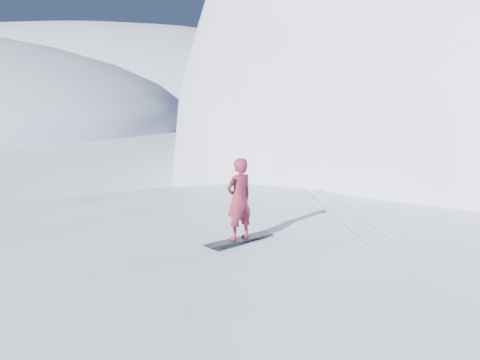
{
  "coord_description": "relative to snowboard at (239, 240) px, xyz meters",
  "views": [
    {
      "loc": [
        -2.9,
        -8.66,
        5.67
      ],
      "look_at": [
        -3.13,
        3.12,
        3.5
      ],
      "focal_mm": 40.0,
      "sensor_mm": 36.0,
      "label": 1
    }
  ],
  "objects": [
    {
      "name": "wind_bumps",
      "position": [
        2.57,
        -0.0,
        -2.41
      ],
      "size": [
        16.0,
        14.4,
        1.0
      ],
      "color": "white",
      "rests_on": "ground"
    },
    {
      "name": "snowboard",
      "position": [
        0.0,
        0.0,
        0.0
      ],
      "size": [
        1.44,
        1.28,
        0.03
      ],
      "primitive_type": "cube",
      "rotation": [
        0.0,
        0.0,
        0.7
      ],
      "color": "black",
      "rests_on": "near_ridge"
    },
    {
      "name": "snowboarder",
      "position": [
        0.0,
        0.0,
        0.87
      ],
      "size": [
        0.74,
        0.72,
        1.71
      ],
      "primitive_type": "imported",
      "rotation": [
        0.0,
        0.0,
        3.84
      ],
      "color": "maroon",
      "rests_on": "snowboard"
    },
    {
      "name": "far_ridge_c",
      "position": [
        -36.87,
        107.88,
        -2.41
      ],
      "size": [
        140.0,
        90.0,
        36.0
      ],
      "primitive_type": "ellipsoid",
      "color": "white",
      "rests_on": "ground"
    },
    {
      "name": "board_tracks",
      "position": [
        2.62,
        2.45,
        0.01
      ],
      "size": [
        1.72,
        5.96,
        0.04
      ],
      "color": "silver",
      "rests_on": "ground"
    },
    {
      "name": "near_ridge",
      "position": [
        4.13,
        0.88,
        -2.41
      ],
      "size": [
        36.0,
        28.0,
        4.8
      ],
      "primitive_type": "ellipsoid",
      "color": "white",
      "rests_on": "ground"
    }
  ]
}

